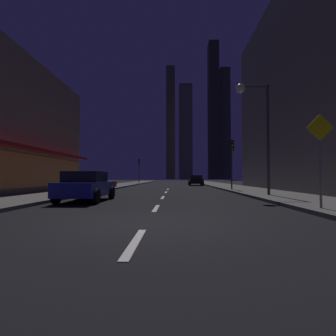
{
  "coord_description": "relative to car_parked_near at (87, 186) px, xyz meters",
  "views": [
    {
      "loc": [
        0.73,
        -6.77,
        1.18
      ],
      "look_at": [
        0.0,
        19.23,
        2.08
      ],
      "focal_mm": 28.18,
      "sensor_mm": 36.0,
      "label": 1
    }
  ],
  "objects": [
    {
      "name": "skyscraper_distant_short",
      "position": [
        24.81,
        128.31,
        36.13
      ],
      "size": [
        5.32,
        7.99,
        73.73
      ],
      "primitive_type": "cube",
      "color": "#343127",
      "rests_on": "ground"
    },
    {
      "name": "fire_hydrant_far_left",
      "position": [
        -2.3,
        16.27,
        -0.29
      ],
      "size": [
        0.42,
        0.3,
        0.65
      ],
      "color": "red",
      "rests_on": "sidewalk_left"
    },
    {
      "name": "skyscraper_distant_mid",
      "position": [
        9.71,
        125.99,
        24.18
      ],
      "size": [
        6.93,
        7.9,
        49.84
      ],
      "primitive_type": "cube",
      "color": "#5F5A47",
      "rests_on": "ground"
    },
    {
      "name": "sidewalk_left",
      "position": [
        -3.4,
        26.04,
        -0.67
      ],
      "size": [
        4.0,
        76.0,
        0.15
      ],
      "primitive_type": "cube",
      "color": "#605E59",
      "rests_on": "ground"
    },
    {
      "name": "skyscraper_distant_slender",
      "position": [
        31.62,
        132.72,
        29.89
      ],
      "size": [
        5.39,
        6.74,
        61.27
      ],
      "primitive_type": "cube",
      "color": "#454133",
      "rests_on": "ground"
    },
    {
      "name": "traffic_light_near_right",
      "position": [
        9.1,
        9.6,
        2.45
      ],
      "size": [
        0.32,
        0.48,
        4.2
      ],
      "color": "#2D2D2D",
      "rests_on": "sidewalk_right"
    },
    {
      "name": "car_parked_near",
      "position": [
        0.0,
        0.0,
        0.0
      ],
      "size": [
        1.98,
        4.24,
        1.45
      ],
      "color": "navy",
      "rests_on": "ground"
    },
    {
      "name": "lane_marking_center",
      "position": [
        3.6,
        2.44,
        -0.73
      ],
      "size": [
        0.16,
        23.0,
        0.01
      ],
      "color": "silver",
      "rests_on": "ground"
    },
    {
      "name": "street_lamp_right",
      "position": [
        8.98,
        2.89,
        4.33
      ],
      "size": [
        1.96,
        0.56,
        6.58
      ],
      "color": "#38383D",
      "rests_on": "sidewalk_right"
    },
    {
      "name": "sidewalk_right",
      "position": [
        10.6,
        26.04,
        -0.67
      ],
      "size": [
        4.0,
        76.0,
        0.15
      ],
      "primitive_type": "cube",
      "color": "#605E59",
      "rests_on": "ground"
    },
    {
      "name": "skyscraper_distant_tall",
      "position": [
        1.46,
        148.19,
        33.63
      ],
      "size": [
        5.38,
        8.35,
        68.75
      ],
      "primitive_type": "cube",
      "color": "#524E3D",
      "rests_on": "ground"
    },
    {
      "name": "building_apartment_right",
      "position": [
        18.1,
        10.04,
        7.51
      ],
      "size": [
        11.0,
        20.0,
        16.5
      ],
      "primitive_type": "cube",
      "color": "slate",
      "rests_on": "ground"
    },
    {
      "name": "ground_plane",
      "position": [
        3.6,
        26.04,
        -0.79
      ],
      "size": [
        78.0,
        136.0,
        0.1
      ],
      "primitive_type": "cube",
      "color": "black"
    },
    {
      "name": "pedestrian_crossing_sign",
      "position": [
        9.2,
        -3.76,
        1.28
      ],
      "size": [
        0.91,
        0.08,
        3.15
      ],
      "color": "slate",
      "rests_on": "sidewalk_right"
    },
    {
      "name": "traffic_light_far_left",
      "position": [
        -1.9,
        32.18,
        2.45
      ],
      "size": [
        0.32,
        0.48,
        4.2
      ],
      "color": "#2D2D2D",
      "rests_on": "sidewalk_left"
    },
    {
      "name": "car_parked_far",
      "position": [
        7.2,
        24.48,
        0.0
      ],
      "size": [
        1.98,
        4.24,
        1.45
      ],
      "color": "black",
      "rests_on": "ground"
    }
  ]
}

